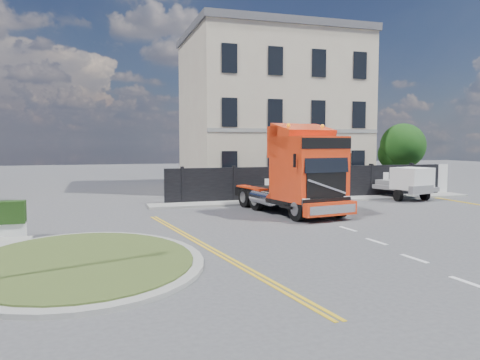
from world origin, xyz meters
name	(u,v)px	position (x,y,z in m)	size (l,w,h in m)	color
ground	(275,231)	(0.00, 0.00, 0.00)	(120.00, 120.00, 0.00)	#424244
traffic_island	(81,262)	(-7.00, -3.00, 0.08)	(6.80, 6.80, 0.17)	gray
hoarding_fence	(321,182)	(6.55, 9.00, 1.00)	(18.80, 0.25, 2.00)	black
georgian_building	(270,111)	(6.00, 16.50, 5.77)	(12.30, 10.30, 12.80)	beige
tree	(401,148)	(14.38, 12.10, 3.05)	(3.20, 3.20, 4.80)	#382619
pavement_far	(320,200)	(6.00, 8.10, 0.06)	(20.00, 1.60, 0.12)	gray
truck	(300,175)	(2.67, 3.55, 1.87)	(3.69, 7.30, 4.18)	black
flatbed_pickup	(406,182)	(11.18, 7.10, 1.05)	(3.00, 5.06, 1.96)	slate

